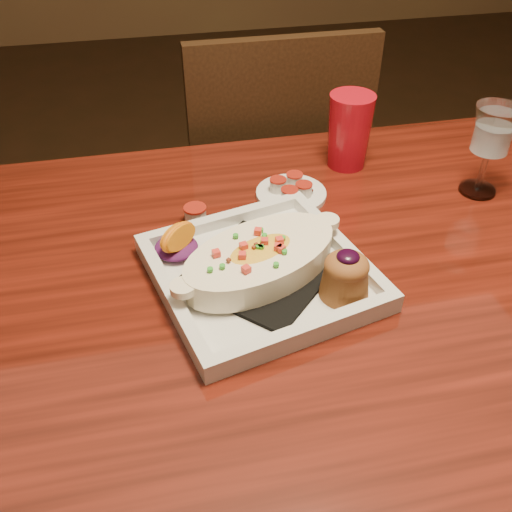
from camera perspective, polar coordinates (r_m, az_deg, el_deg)
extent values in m
cube|color=maroon|center=(0.85, 11.03, -3.17)|extent=(1.50, 0.90, 0.04)
cube|color=black|center=(1.55, 0.59, 6.13)|extent=(0.42, 0.42, 0.04)
cylinder|color=black|center=(1.85, 4.55, 3.64)|extent=(0.04, 0.04, 0.45)
cylinder|color=black|center=(1.80, -5.95, 2.32)|extent=(0.04, 0.04, 0.45)
cylinder|color=black|center=(1.60, 7.84, -3.28)|extent=(0.04, 0.04, 0.45)
cylinder|color=black|center=(1.54, -4.30, -5.09)|extent=(0.04, 0.04, 0.45)
cube|color=black|center=(1.26, 2.57, 11.09)|extent=(0.40, 0.03, 0.46)
cube|color=silver|center=(0.81, 0.44, -2.07)|extent=(0.34, 0.34, 0.01)
cube|color=black|center=(0.81, 0.45, -1.58)|extent=(0.25, 0.25, 0.01)
ellipsoid|color=yellow|center=(0.79, 0.45, -0.24)|extent=(0.23, 0.18, 0.04)
ellipsoid|color=#521252|center=(0.85, -7.98, 0.85)|extent=(0.06, 0.07, 0.02)
cone|color=brown|center=(0.77, 8.89, -2.39)|extent=(0.07, 0.07, 0.05)
ellipsoid|color=brown|center=(0.75, 9.08, -0.97)|extent=(0.06, 0.06, 0.03)
ellipsoid|color=black|center=(0.75, 9.19, -0.08)|extent=(0.03, 0.03, 0.01)
cylinder|color=silver|center=(1.08, 21.23, 6.20)|extent=(0.06, 0.06, 0.01)
cylinder|color=silver|center=(1.06, 21.69, 7.87)|extent=(0.01, 0.01, 0.07)
cone|color=silver|center=(1.02, 22.71, 11.50)|extent=(0.08, 0.08, 0.08)
cylinder|color=silver|center=(0.99, 3.53, 6.22)|extent=(0.12, 0.12, 0.01)
cylinder|color=silver|center=(0.99, 2.20, 7.08)|extent=(0.03, 0.03, 0.02)
cylinder|color=#B42316|center=(0.98, 2.22, 7.63)|extent=(0.03, 0.03, 0.00)
cylinder|color=silver|center=(1.00, 3.86, 7.57)|extent=(0.03, 0.03, 0.02)
cylinder|color=#B42316|center=(1.00, 3.89, 8.13)|extent=(0.03, 0.03, 0.00)
cylinder|color=silver|center=(0.98, 4.79, 6.57)|extent=(0.03, 0.03, 0.02)
cylinder|color=#B42316|center=(0.97, 4.82, 7.14)|extent=(0.03, 0.03, 0.00)
cylinder|color=silver|center=(0.96, 3.36, 6.07)|extent=(0.03, 0.03, 0.02)
cylinder|color=#B42316|center=(0.96, 3.38, 6.64)|extent=(0.03, 0.03, 0.00)
cylinder|color=silver|center=(0.93, -6.08, 4.07)|extent=(0.03, 0.03, 0.03)
cylinder|color=#B42316|center=(0.92, -6.13, 4.80)|extent=(0.04, 0.04, 0.00)
cone|color=red|center=(1.07, 9.30, 12.22)|extent=(0.08, 0.08, 0.14)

